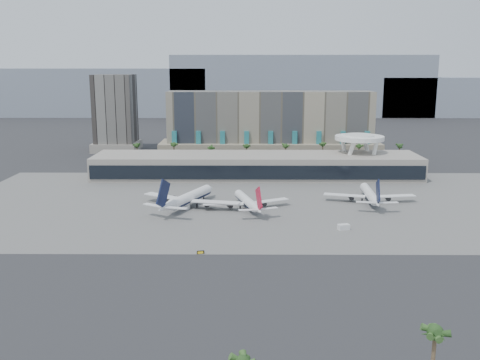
{
  "coord_description": "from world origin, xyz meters",
  "views": [
    {
      "loc": [
        -6.77,
        -167.64,
        57.33
      ],
      "look_at": [
        -8.22,
        40.0,
        13.12
      ],
      "focal_mm": 40.0,
      "sensor_mm": 36.0,
      "label": 1
    }
  ],
  "objects_px": {
    "airliner_left": "(188,198)",
    "airliner_centre": "(247,201)",
    "service_vehicle_a": "(183,206)",
    "airliner_right": "(370,195)",
    "taxiway_sign": "(201,252)",
    "service_vehicle_b": "(344,227)"
  },
  "relations": [
    {
      "from": "airliner_left",
      "to": "airliner_centre",
      "type": "relative_size",
      "value": 1.17
    },
    {
      "from": "service_vehicle_a",
      "to": "airliner_right",
      "type": "bearing_deg",
      "value": 19.92
    },
    {
      "from": "airliner_centre",
      "to": "airliner_right",
      "type": "xyz_separation_m",
      "value": [
        52.66,
        11.2,
        0.25
      ]
    },
    {
      "from": "airliner_centre",
      "to": "taxiway_sign",
      "type": "bearing_deg",
      "value": -121.07
    },
    {
      "from": "airliner_right",
      "to": "service_vehicle_a",
      "type": "bearing_deg",
      "value": -168.49
    },
    {
      "from": "airliner_left",
      "to": "service_vehicle_b",
      "type": "xyz_separation_m",
      "value": [
        58.8,
        -30.97,
        -2.96
      ]
    },
    {
      "from": "airliner_left",
      "to": "taxiway_sign",
      "type": "xyz_separation_m",
      "value": [
        9.53,
        -56.52,
        -3.46
      ]
    },
    {
      "from": "airliner_right",
      "to": "taxiway_sign",
      "type": "bearing_deg",
      "value": -132.85
    },
    {
      "from": "taxiway_sign",
      "to": "service_vehicle_b",
      "type": "bearing_deg",
      "value": 15.66
    },
    {
      "from": "service_vehicle_b",
      "to": "airliner_right",
      "type": "bearing_deg",
      "value": 49.96
    },
    {
      "from": "service_vehicle_a",
      "to": "taxiway_sign",
      "type": "xyz_separation_m",
      "value": [
        11.42,
        -53.56,
        -0.7
      ]
    },
    {
      "from": "service_vehicle_b",
      "to": "taxiway_sign",
      "type": "bearing_deg",
      "value": -167.61
    },
    {
      "from": "service_vehicle_a",
      "to": "airliner_left",
      "type": "bearing_deg",
      "value": 69.16
    },
    {
      "from": "airliner_left",
      "to": "taxiway_sign",
      "type": "distance_m",
      "value": 57.42
    },
    {
      "from": "airliner_centre",
      "to": "service_vehicle_a",
      "type": "height_order",
      "value": "airliner_centre"
    },
    {
      "from": "service_vehicle_b",
      "to": "taxiway_sign",
      "type": "height_order",
      "value": "service_vehicle_b"
    },
    {
      "from": "taxiway_sign",
      "to": "airliner_right",
      "type": "bearing_deg",
      "value": 32.06
    },
    {
      "from": "airliner_centre",
      "to": "service_vehicle_a",
      "type": "bearing_deg",
      "value": 164.85
    },
    {
      "from": "airliner_left",
      "to": "service_vehicle_a",
      "type": "distance_m",
      "value": 4.46
    },
    {
      "from": "airliner_left",
      "to": "service_vehicle_a",
      "type": "height_order",
      "value": "airliner_left"
    },
    {
      "from": "airliner_right",
      "to": "airliner_left",
      "type": "bearing_deg",
      "value": -170.45
    },
    {
      "from": "service_vehicle_a",
      "to": "taxiway_sign",
      "type": "height_order",
      "value": "service_vehicle_a"
    }
  ]
}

